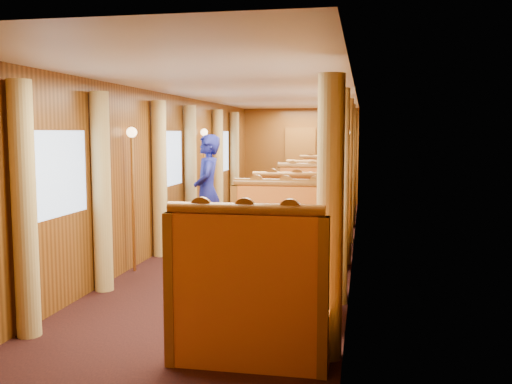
% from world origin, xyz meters
% --- Properties ---
extents(floor, '(3.00, 12.00, 0.01)m').
position_xyz_m(floor, '(0.00, 0.00, 0.00)').
color(floor, black).
rests_on(floor, ground).
extents(ceiling, '(3.00, 12.00, 0.01)m').
position_xyz_m(ceiling, '(0.00, 0.00, 2.50)').
color(ceiling, silver).
rests_on(ceiling, wall_left).
extents(wall_far, '(3.00, 0.01, 2.50)m').
position_xyz_m(wall_far, '(0.00, 6.00, 1.25)').
color(wall_far, brown).
rests_on(wall_far, floor).
extents(wall_near, '(3.00, 0.01, 2.50)m').
position_xyz_m(wall_near, '(0.00, -6.00, 1.25)').
color(wall_near, brown).
rests_on(wall_near, floor).
extents(wall_left, '(0.01, 12.00, 2.50)m').
position_xyz_m(wall_left, '(-1.50, 0.00, 1.25)').
color(wall_left, brown).
rests_on(wall_left, floor).
extents(wall_right, '(0.01, 12.00, 2.50)m').
position_xyz_m(wall_right, '(1.50, 0.00, 1.25)').
color(wall_right, brown).
rests_on(wall_right, floor).
extents(doorway_far, '(0.80, 0.04, 2.00)m').
position_xyz_m(doorway_far, '(0.00, 5.97, 1.00)').
color(doorway_far, brown).
rests_on(doorway_far, floor).
extents(table_near, '(1.05, 0.72, 0.75)m').
position_xyz_m(table_near, '(0.75, -3.50, 0.38)').
color(table_near, white).
rests_on(table_near, floor).
extents(banquette_near_fwd, '(1.30, 0.55, 1.34)m').
position_xyz_m(banquette_near_fwd, '(0.75, -4.51, 0.42)').
color(banquette_near_fwd, '#AE3813').
rests_on(banquette_near_fwd, floor).
extents(banquette_near_aft, '(1.30, 0.55, 1.34)m').
position_xyz_m(banquette_near_aft, '(0.75, -2.49, 0.42)').
color(banquette_near_aft, '#AE3813').
rests_on(banquette_near_aft, floor).
extents(table_mid, '(1.05, 0.72, 0.75)m').
position_xyz_m(table_mid, '(0.75, 0.00, 0.38)').
color(table_mid, white).
rests_on(table_mid, floor).
extents(banquette_mid_fwd, '(1.30, 0.55, 1.34)m').
position_xyz_m(banquette_mid_fwd, '(0.75, -1.01, 0.42)').
color(banquette_mid_fwd, '#AE3813').
rests_on(banquette_mid_fwd, floor).
extents(banquette_mid_aft, '(1.30, 0.55, 1.34)m').
position_xyz_m(banquette_mid_aft, '(0.75, 1.01, 0.42)').
color(banquette_mid_aft, '#AE3813').
rests_on(banquette_mid_aft, floor).
extents(table_far, '(1.05, 0.72, 0.75)m').
position_xyz_m(table_far, '(0.75, 3.50, 0.38)').
color(table_far, white).
rests_on(table_far, floor).
extents(banquette_far_fwd, '(1.30, 0.55, 1.34)m').
position_xyz_m(banquette_far_fwd, '(0.75, 2.49, 0.42)').
color(banquette_far_fwd, '#AE3813').
rests_on(banquette_far_fwd, floor).
extents(banquette_far_aft, '(1.30, 0.55, 1.34)m').
position_xyz_m(banquette_far_aft, '(0.75, 4.51, 0.42)').
color(banquette_far_aft, '#AE3813').
rests_on(banquette_far_aft, floor).
extents(tea_tray, '(0.35, 0.28, 0.01)m').
position_xyz_m(tea_tray, '(0.69, -3.52, 0.76)').
color(tea_tray, silver).
rests_on(tea_tray, table_near).
extents(teapot_left, '(0.17, 0.13, 0.14)m').
position_xyz_m(teapot_left, '(0.61, -3.60, 0.82)').
color(teapot_left, silver).
rests_on(teapot_left, tea_tray).
extents(teapot_right, '(0.18, 0.15, 0.13)m').
position_xyz_m(teapot_right, '(0.72, -3.60, 0.82)').
color(teapot_right, silver).
rests_on(teapot_right, tea_tray).
extents(teapot_back, '(0.18, 0.14, 0.14)m').
position_xyz_m(teapot_back, '(0.67, -3.45, 0.82)').
color(teapot_back, silver).
rests_on(teapot_back, tea_tray).
extents(fruit_plate, '(0.21, 0.21, 0.05)m').
position_xyz_m(fruit_plate, '(1.05, -3.61, 0.77)').
color(fruit_plate, white).
rests_on(fruit_plate, table_near).
extents(cup_inboard, '(0.08, 0.08, 0.26)m').
position_xyz_m(cup_inboard, '(0.38, -3.37, 0.86)').
color(cup_inboard, white).
rests_on(cup_inboard, table_near).
extents(cup_outboard, '(0.08, 0.08, 0.26)m').
position_xyz_m(cup_outboard, '(0.43, -3.27, 0.86)').
color(cup_outboard, white).
rests_on(cup_outboard, table_near).
extents(rose_vase_mid, '(0.06, 0.06, 0.36)m').
position_xyz_m(rose_vase_mid, '(0.77, -0.01, 0.93)').
color(rose_vase_mid, silver).
rests_on(rose_vase_mid, table_mid).
extents(rose_vase_far, '(0.06, 0.06, 0.36)m').
position_xyz_m(rose_vase_far, '(0.77, 3.52, 0.93)').
color(rose_vase_far, silver).
rests_on(rose_vase_far, table_far).
extents(window_left_near, '(0.01, 1.20, 0.90)m').
position_xyz_m(window_left_near, '(-1.49, -3.50, 1.45)').
color(window_left_near, '#93ADD1').
rests_on(window_left_near, wall_left).
extents(curtain_left_near_a, '(0.22, 0.22, 2.35)m').
position_xyz_m(curtain_left_near_a, '(-1.38, -4.28, 1.18)').
color(curtain_left_near_a, tan).
rests_on(curtain_left_near_a, floor).
extents(curtain_left_near_b, '(0.22, 0.22, 2.35)m').
position_xyz_m(curtain_left_near_b, '(-1.38, -2.72, 1.18)').
color(curtain_left_near_b, tan).
rests_on(curtain_left_near_b, floor).
extents(window_right_near, '(0.01, 1.20, 0.90)m').
position_xyz_m(window_right_near, '(1.49, -3.50, 1.45)').
color(window_right_near, '#93ADD1').
rests_on(window_right_near, wall_right).
extents(curtain_right_near_a, '(0.22, 0.22, 2.35)m').
position_xyz_m(curtain_right_near_a, '(1.38, -4.28, 1.18)').
color(curtain_right_near_a, tan).
rests_on(curtain_right_near_a, floor).
extents(curtain_right_near_b, '(0.22, 0.22, 2.35)m').
position_xyz_m(curtain_right_near_b, '(1.38, -2.72, 1.18)').
color(curtain_right_near_b, tan).
rests_on(curtain_right_near_b, floor).
extents(window_left_mid, '(0.01, 1.20, 0.90)m').
position_xyz_m(window_left_mid, '(-1.49, 0.00, 1.45)').
color(window_left_mid, '#93ADD1').
rests_on(window_left_mid, wall_left).
extents(curtain_left_mid_a, '(0.22, 0.22, 2.35)m').
position_xyz_m(curtain_left_mid_a, '(-1.38, -0.78, 1.18)').
color(curtain_left_mid_a, tan).
rests_on(curtain_left_mid_a, floor).
extents(curtain_left_mid_b, '(0.22, 0.22, 2.35)m').
position_xyz_m(curtain_left_mid_b, '(-1.38, 0.78, 1.18)').
color(curtain_left_mid_b, tan).
rests_on(curtain_left_mid_b, floor).
extents(window_right_mid, '(0.01, 1.20, 0.90)m').
position_xyz_m(window_right_mid, '(1.49, 0.00, 1.45)').
color(window_right_mid, '#93ADD1').
rests_on(window_right_mid, wall_right).
extents(curtain_right_mid_a, '(0.22, 0.22, 2.35)m').
position_xyz_m(curtain_right_mid_a, '(1.38, -0.78, 1.18)').
color(curtain_right_mid_a, tan).
rests_on(curtain_right_mid_a, floor).
extents(curtain_right_mid_b, '(0.22, 0.22, 2.35)m').
position_xyz_m(curtain_right_mid_b, '(1.38, 0.78, 1.18)').
color(curtain_right_mid_b, tan).
rests_on(curtain_right_mid_b, floor).
extents(window_left_far, '(0.01, 1.20, 0.90)m').
position_xyz_m(window_left_far, '(-1.49, 3.50, 1.45)').
color(window_left_far, '#93ADD1').
rests_on(window_left_far, wall_left).
extents(curtain_left_far_a, '(0.22, 0.22, 2.35)m').
position_xyz_m(curtain_left_far_a, '(-1.38, 2.72, 1.18)').
color(curtain_left_far_a, tan).
rests_on(curtain_left_far_a, floor).
extents(curtain_left_far_b, '(0.22, 0.22, 2.35)m').
position_xyz_m(curtain_left_far_b, '(-1.38, 4.28, 1.18)').
color(curtain_left_far_b, tan).
rests_on(curtain_left_far_b, floor).
extents(window_right_far, '(0.01, 1.20, 0.90)m').
position_xyz_m(window_right_far, '(1.49, 3.50, 1.45)').
color(window_right_far, '#93ADD1').
rests_on(window_right_far, wall_right).
extents(curtain_right_far_a, '(0.22, 0.22, 2.35)m').
position_xyz_m(curtain_right_far_a, '(1.38, 2.72, 1.18)').
color(curtain_right_far_a, tan).
rests_on(curtain_right_far_a, floor).
extents(curtain_right_far_b, '(0.22, 0.22, 2.35)m').
position_xyz_m(curtain_right_far_b, '(1.38, 4.28, 1.18)').
color(curtain_right_far_b, tan).
rests_on(curtain_right_far_b, floor).
extents(sconce_left_fore, '(0.14, 0.14, 1.95)m').
position_xyz_m(sconce_left_fore, '(-1.40, -1.75, 1.38)').
color(sconce_left_fore, '#BF8C3F').
rests_on(sconce_left_fore, floor).
extents(sconce_right_fore, '(0.14, 0.14, 1.95)m').
position_xyz_m(sconce_right_fore, '(1.40, -1.75, 1.38)').
color(sconce_right_fore, '#BF8C3F').
rests_on(sconce_right_fore, floor).
extents(sconce_left_aft, '(0.14, 0.14, 1.95)m').
position_xyz_m(sconce_left_aft, '(-1.40, 1.75, 1.38)').
color(sconce_left_aft, '#BF8C3F').
rests_on(sconce_left_aft, floor).
extents(sconce_right_aft, '(0.14, 0.14, 1.95)m').
position_xyz_m(sconce_right_aft, '(1.40, 1.75, 1.38)').
color(sconce_right_aft, '#BF8C3F').
rests_on(sconce_right_aft, floor).
extents(steward, '(0.59, 0.76, 1.85)m').
position_xyz_m(steward, '(-0.85, -0.03, 0.92)').
color(steward, navy).
rests_on(steward, floor).
extents(passenger, '(0.40, 0.44, 0.76)m').
position_xyz_m(passenger, '(0.75, 0.81, 0.74)').
color(passenger, beige).
rests_on(passenger, banquette_mid_aft).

